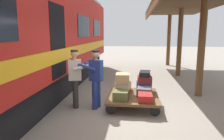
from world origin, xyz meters
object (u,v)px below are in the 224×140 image
(suitcase_slate_roller, at_px, (144,91))
(suitcase_navy_fabric, at_px, (144,87))
(train_car, at_px, (7,37))
(suitcase_cream_canvas, at_px, (123,85))
(suitcase_red_plastic, at_px, (145,97))
(suitcase_olive_duffel, at_px, (121,95))
(suitcase_orange_carryall, at_px, (123,86))
(luggage_cart, at_px, (133,97))
(suitcase_gray_aluminum, at_px, (122,91))
(suitcase_tan_vintage, at_px, (123,78))
(suitcase_black_hardshell, at_px, (145,74))
(suitcase_maroon_trunk, at_px, (145,79))
(porter_by_door, at_px, (76,76))
(porter_in_overalls, at_px, (96,77))

(suitcase_slate_roller, bearing_deg, suitcase_navy_fabric, -90.00)
(train_car, xyz_separation_m, suitcase_cream_canvas, (-3.27, -0.42, -1.40))
(suitcase_red_plastic, relative_size, suitcase_olive_duffel, 1.31)
(suitcase_orange_carryall, bearing_deg, luggage_cart, 125.24)
(train_car, xyz_separation_m, luggage_cart, (-3.57, -0.44, -1.76))
(suitcase_gray_aluminum, height_order, suitcase_tan_vintage, suitcase_tan_vintage)
(suitcase_orange_carryall, relative_size, suitcase_gray_aluminum, 0.82)
(suitcase_navy_fabric, relative_size, suitcase_black_hardshell, 1.02)
(train_car, bearing_deg, suitcase_gray_aluminum, -172.20)
(luggage_cart, relative_size, suitcase_orange_carryall, 3.50)
(suitcase_navy_fabric, distance_m, suitcase_maroon_trunk, 0.25)
(luggage_cart, distance_m, porter_by_door, 1.80)
(suitcase_gray_aluminum, height_order, porter_in_overalls, porter_in_overalls)
(suitcase_navy_fabric, distance_m, suitcase_tan_vintage, 0.92)
(suitcase_orange_carryall, height_order, suitcase_gray_aluminum, suitcase_orange_carryall)
(suitcase_gray_aluminum, xyz_separation_m, porter_in_overalls, (0.75, 0.26, 0.47))
(suitcase_cream_canvas, bearing_deg, suitcase_red_plastic, 144.53)
(suitcase_slate_roller, relative_size, suitcase_olive_duffel, 1.10)
(suitcase_orange_carryall, distance_m, porter_by_door, 1.58)
(suitcase_orange_carryall, relative_size, suitcase_olive_duffel, 1.04)
(suitcase_gray_aluminum, xyz_separation_m, suitcase_maroon_trunk, (-0.68, -0.44, 0.28))
(suitcase_orange_carryall, relative_size, suitcase_tan_vintage, 0.98)
(luggage_cart, distance_m, suitcase_cream_canvas, 0.47)
(luggage_cart, xyz_separation_m, porter_by_door, (1.68, 0.23, 0.63))
(suitcase_black_hardshell, bearing_deg, luggage_cart, 53.13)
(suitcase_navy_fabric, xyz_separation_m, porter_in_overalls, (1.41, 0.73, 0.44))
(suitcase_gray_aluminum, bearing_deg, suitcase_orange_carryall, -90.00)
(suitcase_black_hardshell, bearing_deg, suitcase_navy_fabric, 0.78)
(suitcase_orange_carryall, xyz_separation_m, suitcase_slate_roller, (-0.66, 0.47, -0.01))
(suitcase_red_plastic, relative_size, suitcase_maroon_trunk, 1.33)
(luggage_cart, relative_size, suitcase_maroon_trunk, 3.69)
(luggage_cart, xyz_separation_m, suitcase_tan_vintage, (0.32, 0.05, 0.58))
(suitcase_slate_roller, bearing_deg, porter_in_overalls, 10.39)
(suitcase_slate_roller, xyz_separation_m, suitcase_olive_duffel, (0.66, 0.47, 0.00))
(suitcase_maroon_trunk, bearing_deg, suitcase_orange_carryall, -2.72)
(train_car, relative_size, suitcase_gray_aluminum, 27.85)
(suitcase_gray_aluminum, height_order, suitcase_black_hardshell, suitcase_black_hardshell)
(train_car, xyz_separation_m, suitcase_black_hardshell, (-3.92, -0.91, -1.14))
(suitcase_gray_aluminum, relative_size, suitcase_tan_vintage, 1.20)
(suitcase_slate_roller, distance_m, porter_in_overalls, 1.51)
(train_car, xyz_separation_m, suitcase_navy_fabric, (-3.90, -0.91, -1.57))
(luggage_cart, distance_m, suitcase_slate_roller, 0.37)
(suitcase_orange_carryall, xyz_separation_m, suitcase_olive_duffel, (0.00, 0.94, -0.01))
(porter_in_overalls, bearing_deg, luggage_cart, -166.52)
(suitcase_olive_duffel, distance_m, suitcase_cream_canvas, 0.49)
(suitcase_orange_carryall, xyz_separation_m, suitcase_cream_canvas, (-0.04, 0.49, 0.18))
(suitcase_orange_carryall, distance_m, suitcase_cream_canvas, 0.53)
(suitcase_orange_carryall, height_order, suitcase_slate_roller, suitcase_orange_carryall)
(suitcase_navy_fabric, bearing_deg, luggage_cart, 54.76)
(suitcase_olive_duffel, bearing_deg, luggage_cart, -125.24)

